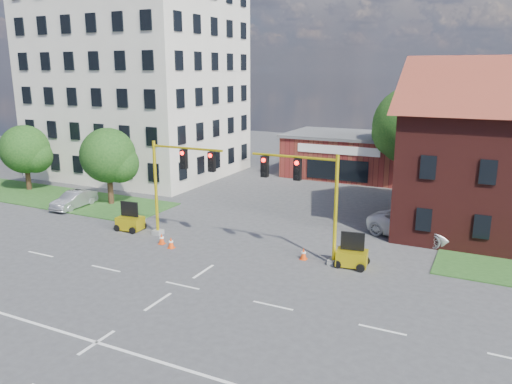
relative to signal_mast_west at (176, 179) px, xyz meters
The scene contains 18 objects.
ground 8.38m from the signal_mast_west, 54.01° to the right, with size 120.00×120.00×0.00m, color #3F3F42.
grass_verge_nw 16.61m from the signal_mast_west, 165.65° to the left, with size 22.00×6.00×0.08m, color #234B1C.
lane_markings 10.73m from the signal_mast_west, 64.17° to the right, with size 60.00×36.00×0.01m, color white, non-canonical shape.
office_block 23.21m from the signal_mast_west, 134.52° to the left, with size 18.40×15.40×20.60m.
brick_shop 24.44m from the signal_mast_west, 79.71° to the left, with size 12.40×8.40×4.30m.
tree_large 23.93m from the signal_mast_west, 61.98° to the left, with size 7.45×7.09×9.23m.
tree_nw_front 10.48m from the signal_mast_west, 154.08° to the left, with size 4.55×4.33×6.16m.
tree_nw_rear 20.08m from the signal_mast_west, 165.35° to the left, with size 4.47×4.25×5.85m.
signal_mast_west is the anchor object (origin of this frame).
signal_mast_east 8.71m from the signal_mast_west, ahead, with size 5.30×0.60×6.20m.
trailer_west 5.09m from the signal_mast_west, behind, with size 1.77×1.27×1.90m.
trailer_east 11.80m from the signal_mast_west, ahead, with size 1.79×1.32×1.89m.
cone_a 4.05m from the signal_mast_west, 69.30° to the right, with size 0.40×0.40×0.70m.
cone_b 3.86m from the signal_mast_west, 101.39° to the right, with size 0.40×0.40×0.70m.
cone_c 9.28m from the signal_mast_west, ahead, with size 0.40×0.40×0.70m.
cone_d 10.89m from the signal_mast_west, ahead, with size 0.40×0.40×0.70m.
pickup_white 15.52m from the signal_mast_west, 26.32° to the left, with size 2.73×5.93×1.65m, color white.
sedan_silver_front 12.17m from the signal_mast_west, 168.24° to the left, with size 1.40×4.02×1.33m, color #96989D.
Camera 1 is at (13.54, -19.22, 10.55)m, focal length 35.00 mm.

